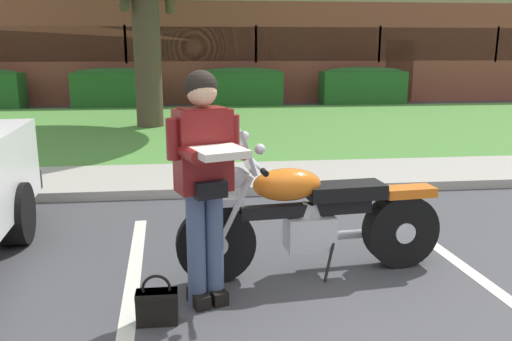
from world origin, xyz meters
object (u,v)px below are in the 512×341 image
at_px(rider_person, 205,171).
at_px(brick_building, 243,47).
at_px(motorcycle, 321,216).
at_px(handbag, 157,304).
at_px(hedge_center_left, 113,87).
at_px(hedge_center_right, 241,86).
at_px(hedge_right, 363,85).

bearing_deg(rider_person, brick_building, 83.97).
relative_size(motorcycle, handbag, 6.23).
bearing_deg(brick_building, hedge_center_left, -129.39).
distance_m(motorcycle, hedge_center_right, 12.77).
xyz_separation_m(motorcycle, rider_person, (-0.96, -0.45, 0.52)).
relative_size(motorcycle, hedge_right, 0.82).
height_order(rider_person, hedge_center_left, rider_person).
bearing_deg(hedge_right, handbag, -113.02).
bearing_deg(hedge_right, motorcycle, -109.10).
relative_size(motorcycle, hedge_center_right, 0.87).
relative_size(rider_person, hedge_center_left, 0.70).
bearing_deg(hedge_center_right, rider_person, -96.06).
bearing_deg(rider_person, hedge_center_right, 83.94).
distance_m(rider_person, handbag, 0.97).
relative_size(motorcycle, hedge_center_left, 0.92).
bearing_deg(hedge_center_left, motorcycle, -74.54).
bearing_deg(rider_person, hedge_center_left, 101.01).
bearing_deg(hedge_center_right, brick_building, 84.06).
relative_size(motorcycle, brick_building, 0.09).
bearing_deg(hedge_center_left, hedge_right, 0.00).
bearing_deg(brick_building, hedge_right, -58.49).
height_order(motorcycle, brick_building, brick_building).
xyz_separation_m(rider_person, hedge_center_left, (-2.57, 13.21, -0.36)).
bearing_deg(hedge_right, brick_building, 121.51).
distance_m(handbag, brick_building, 19.25).
bearing_deg(hedge_right, rider_person, -112.15).
distance_m(handbag, hedge_center_right, 13.60).
distance_m(motorcycle, rider_person, 1.18).
xyz_separation_m(handbag, brick_building, (2.33, 19.03, 1.74)).
xyz_separation_m(hedge_center_right, brick_building, (0.58, 5.54, 1.23)).
bearing_deg(hedge_center_right, handbag, -97.41).
xyz_separation_m(hedge_center_right, hedge_right, (3.98, 0.00, -0.00)).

